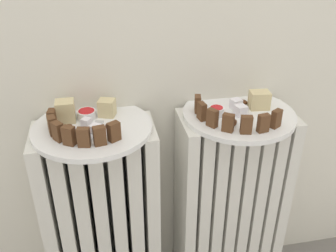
% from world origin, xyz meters
% --- Properties ---
extents(radiator_left, '(0.30, 0.15, 0.59)m').
position_xyz_m(radiator_left, '(-0.18, 0.28, 0.29)').
color(radiator_left, silver).
rests_on(radiator_left, ground_plane).
extents(radiator_right, '(0.30, 0.15, 0.59)m').
position_xyz_m(radiator_right, '(0.18, 0.28, 0.29)').
color(radiator_right, silver).
rests_on(radiator_right, ground_plane).
extents(plate_left, '(0.28, 0.28, 0.01)m').
position_xyz_m(plate_left, '(-0.18, 0.28, 0.59)').
color(plate_left, white).
rests_on(plate_left, radiator_left).
extents(plate_right, '(0.28, 0.28, 0.01)m').
position_xyz_m(plate_right, '(0.18, 0.28, 0.59)').
color(plate_right, white).
rests_on(plate_right, radiator_right).
extents(dark_cake_slice_left_0, '(0.02, 0.03, 0.04)m').
position_xyz_m(dark_cake_slice_left_0, '(-0.27, 0.29, 0.62)').
color(dark_cake_slice_left_0, '#56351E').
rests_on(dark_cake_slice_left_0, plate_left).
extents(dark_cake_slice_left_1, '(0.02, 0.03, 0.04)m').
position_xyz_m(dark_cake_slice_left_1, '(-0.26, 0.26, 0.62)').
color(dark_cake_slice_left_1, '#56351E').
rests_on(dark_cake_slice_left_1, plate_left).
extents(dark_cake_slice_left_2, '(0.03, 0.03, 0.04)m').
position_xyz_m(dark_cake_slice_left_2, '(-0.25, 0.23, 0.62)').
color(dark_cake_slice_left_2, '#56351E').
rests_on(dark_cake_slice_left_2, plate_left).
extents(dark_cake_slice_left_3, '(0.03, 0.03, 0.04)m').
position_xyz_m(dark_cake_slice_left_3, '(-0.23, 0.21, 0.62)').
color(dark_cake_slice_left_3, '#56351E').
rests_on(dark_cake_slice_left_3, plate_left).
extents(dark_cake_slice_left_4, '(0.03, 0.02, 0.04)m').
position_xyz_m(dark_cake_slice_left_4, '(-0.20, 0.19, 0.62)').
color(dark_cake_slice_left_4, '#56351E').
rests_on(dark_cake_slice_left_4, plate_left).
extents(dark_cake_slice_left_5, '(0.03, 0.02, 0.04)m').
position_xyz_m(dark_cake_slice_left_5, '(-0.16, 0.19, 0.62)').
color(dark_cake_slice_left_5, '#56351E').
rests_on(dark_cake_slice_left_5, plate_left).
extents(dark_cake_slice_left_6, '(0.03, 0.03, 0.04)m').
position_xyz_m(dark_cake_slice_left_6, '(-0.13, 0.21, 0.62)').
color(dark_cake_slice_left_6, '#56351E').
rests_on(dark_cake_slice_left_6, plate_left).
extents(marble_cake_slice_left_0, '(0.05, 0.04, 0.04)m').
position_xyz_m(marble_cake_slice_left_0, '(-0.14, 0.32, 0.62)').
color(marble_cake_slice_left_0, beige).
rests_on(marble_cake_slice_left_0, plate_left).
extents(marble_cake_slice_left_1, '(0.04, 0.04, 0.05)m').
position_xyz_m(marble_cake_slice_left_1, '(-0.24, 0.32, 0.63)').
color(marble_cake_slice_left_1, beige).
rests_on(marble_cake_slice_left_1, plate_left).
extents(turkish_delight_left_0, '(0.03, 0.03, 0.02)m').
position_xyz_m(turkish_delight_left_0, '(-0.19, 0.28, 0.61)').
color(turkish_delight_left_0, white).
rests_on(turkish_delight_left_0, plate_left).
extents(turkish_delight_left_1, '(0.03, 0.03, 0.02)m').
position_xyz_m(turkish_delight_left_1, '(-0.17, 0.24, 0.61)').
color(turkish_delight_left_1, white).
rests_on(turkish_delight_left_1, plate_left).
extents(medjool_date_left_0, '(0.03, 0.03, 0.02)m').
position_xyz_m(medjool_date_left_0, '(-0.23, 0.26, 0.61)').
color(medjool_date_left_0, '#4C2814').
rests_on(medjool_date_left_0, plate_left).
extents(medjool_date_left_1, '(0.03, 0.02, 0.02)m').
position_xyz_m(medjool_date_left_1, '(-0.20, 0.23, 0.61)').
color(medjool_date_left_1, '#4C2814').
rests_on(medjool_date_left_1, plate_left).
extents(medjool_date_left_2, '(0.03, 0.03, 0.01)m').
position_xyz_m(medjool_date_left_2, '(-0.14, 0.26, 0.61)').
color(medjool_date_left_2, '#4C2814').
rests_on(medjool_date_left_2, plate_left).
extents(jam_bowl_left, '(0.05, 0.05, 0.02)m').
position_xyz_m(jam_bowl_left, '(-0.19, 0.32, 0.61)').
color(jam_bowl_left, white).
rests_on(jam_bowl_left, plate_left).
extents(dark_cake_slice_right_0, '(0.02, 0.03, 0.04)m').
position_xyz_m(dark_cake_slice_right_0, '(0.08, 0.30, 0.62)').
color(dark_cake_slice_right_0, '#56351E').
rests_on(dark_cake_slice_right_0, plate_right).
extents(dark_cake_slice_right_1, '(0.02, 0.03, 0.04)m').
position_xyz_m(dark_cake_slice_right_1, '(0.08, 0.26, 0.62)').
color(dark_cake_slice_right_1, '#56351E').
rests_on(dark_cake_slice_right_1, plate_right).
extents(dark_cake_slice_right_2, '(0.03, 0.03, 0.04)m').
position_xyz_m(dark_cake_slice_right_2, '(0.09, 0.22, 0.62)').
color(dark_cake_slice_right_2, '#56351E').
rests_on(dark_cake_slice_right_2, plate_right).
extents(dark_cake_slice_right_3, '(0.03, 0.03, 0.04)m').
position_xyz_m(dark_cake_slice_right_3, '(0.12, 0.20, 0.62)').
color(dark_cake_slice_right_3, '#56351E').
rests_on(dark_cake_slice_right_3, plate_right).
extents(dark_cake_slice_right_4, '(0.03, 0.02, 0.04)m').
position_xyz_m(dark_cake_slice_right_4, '(0.16, 0.18, 0.62)').
color(dark_cake_slice_right_4, '#56351E').
rests_on(dark_cake_slice_right_4, plate_right).
extents(dark_cake_slice_right_5, '(0.03, 0.02, 0.04)m').
position_xyz_m(dark_cake_slice_right_5, '(0.20, 0.18, 0.62)').
color(dark_cake_slice_right_5, '#56351E').
rests_on(dark_cake_slice_right_5, plate_right).
extents(dark_cake_slice_right_6, '(0.03, 0.03, 0.04)m').
position_xyz_m(dark_cake_slice_right_6, '(0.23, 0.19, 0.62)').
color(dark_cake_slice_right_6, '#56351E').
rests_on(dark_cake_slice_right_6, plate_right).
extents(marble_cake_slice_right_0, '(0.05, 0.04, 0.04)m').
position_xyz_m(marble_cake_slice_right_0, '(0.23, 0.29, 0.62)').
color(marble_cake_slice_right_0, beige).
rests_on(marble_cake_slice_right_0, plate_right).
extents(turkish_delight_right_0, '(0.03, 0.03, 0.03)m').
position_xyz_m(turkish_delight_right_0, '(0.18, 0.26, 0.61)').
color(turkish_delight_right_0, white).
rests_on(turkish_delight_right_0, plate_right).
extents(turkish_delight_right_1, '(0.03, 0.03, 0.02)m').
position_xyz_m(turkish_delight_right_1, '(0.18, 0.30, 0.61)').
color(turkish_delight_right_1, white).
rests_on(turkish_delight_right_1, plate_right).
extents(medjool_date_right_0, '(0.03, 0.03, 0.02)m').
position_xyz_m(medjool_date_right_0, '(0.20, 0.32, 0.61)').
color(medjool_date_right_0, '#4C2814').
rests_on(medjool_date_right_0, plate_right).
extents(medjool_date_right_1, '(0.03, 0.03, 0.02)m').
position_xyz_m(medjool_date_right_1, '(0.14, 0.22, 0.61)').
color(medjool_date_right_1, '#4C2814').
rests_on(medjool_date_right_1, plate_right).
extents(jam_bowl_right, '(0.04, 0.04, 0.02)m').
position_xyz_m(jam_bowl_right, '(0.12, 0.27, 0.61)').
color(jam_bowl_right, white).
rests_on(jam_bowl_right, plate_right).
extents(fork, '(0.04, 0.10, 0.00)m').
position_xyz_m(fork, '(-0.17, 0.26, 0.60)').
color(fork, '#B7B7BC').
rests_on(fork, plate_left).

